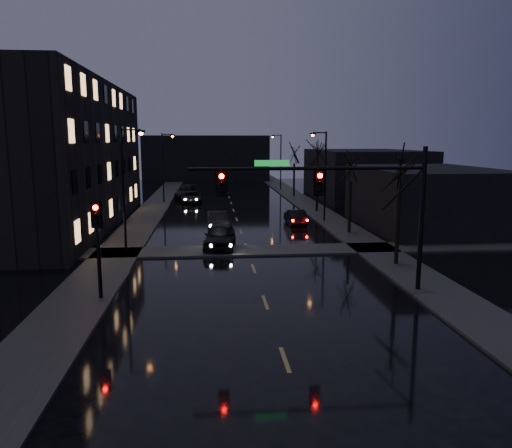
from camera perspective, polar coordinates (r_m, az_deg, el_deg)
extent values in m
plane|color=black|center=(15.64, 4.48, -18.26)|extent=(160.00, 160.00, 0.00)
cube|color=#2D2D2B|center=(49.52, -12.29, 0.99)|extent=(3.00, 140.00, 0.12)
cube|color=#2D2D2B|center=(50.35, 7.30, 1.28)|extent=(3.00, 140.00, 0.12)
cube|color=#2D2D2B|center=(33.01, -0.95, -3.05)|extent=(40.00, 3.00, 0.12)
cube|color=black|center=(45.84, -23.37, 7.22)|extent=(12.00, 30.00, 12.00)
cube|color=black|center=(43.74, 18.96, 2.80)|extent=(10.00, 14.00, 5.00)
cube|color=black|center=(64.74, 12.24, 5.60)|extent=(12.00, 18.00, 6.00)
cube|color=black|center=(91.67, -5.70, 7.52)|extent=(22.00, 10.00, 8.00)
cylinder|color=black|center=(25.02, 18.39, 0.38)|extent=(0.22, 0.22, 7.00)
cylinder|color=black|center=(23.10, 6.05, 6.33)|extent=(11.00, 0.16, 0.16)
cylinder|color=black|center=(24.45, 16.43, 3.82)|extent=(2.05, 0.10, 2.05)
cube|color=#0C591E|center=(22.81, 1.84, 6.97)|extent=(1.60, 0.04, 0.28)
cube|color=black|center=(22.70, -3.96, 4.66)|extent=(0.35, 0.28, 1.05)
sphere|color=#FF0705|center=(22.51, -3.96, 5.46)|extent=(0.22, 0.22, 0.22)
cube|color=black|center=(23.24, 7.24, 4.72)|extent=(0.35, 0.28, 1.05)
sphere|color=#FF0705|center=(23.06, 7.34, 5.50)|extent=(0.22, 0.22, 0.22)
cylinder|color=black|center=(23.73, -17.54, -3.26)|extent=(0.18, 0.18, 4.40)
cube|color=black|center=(23.41, -17.76, 1.04)|extent=(0.35, 0.28, 1.05)
sphere|color=#FF0705|center=(23.21, -17.89, 1.79)|extent=(0.22, 0.22, 0.22)
cylinder|color=black|center=(30.09, 15.87, -0.51)|extent=(0.24, 0.24, 4.40)
cylinder|color=black|center=(39.49, 10.67, 1.83)|extent=(0.24, 0.24, 4.12)
cylinder|color=black|center=(51.02, 7.00, 3.97)|extent=(0.24, 0.24, 4.68)
cylinder|color=black|center=(64.73, 4.37, 5.03)|extent=(0.24, 0.24, 4.29)
cylinder|color=black|center=(32.23, -14.89, 3.42)|extent=(0.16, 0.16, 8.00)
cylinder|color=black|center=(31.97, -14.12, 10.41)|extent=(1.20, 0.10, 0.10)
cube|color=black|center=(31.89, -13.03, 10.27)|extent=(0.50, 0.25, 0.15)
sphere|color=orange|center=(31.89, -13.02, 10.09)|extent=(0.28, 0.28, 0.28)
cylinder|color=black|center=(58.95, -10.58, 6.25)|extent=(0.16, 0.16, 8.00)
cylinder|color=black|center=(58.81, -10.11, 10.06)|extent=(1.20, 0.10, 0.10)
cube|color=black|center=(58.76, -9.52, 9.98)|extent=(0.50, 0.25, 0.15)
sphere|color=orange|center=(58.76, -9.51, 9.88)|extent=(0.28, 0.28, 0.28)
cylinder|color=black|center=(44.91, 7.91, 5.32)|extent=(0.16, 0.16, 8.00)
cylinder|color=black|center=(44.66, 7.27, 10.32)|extent=(1.20, 0.10, 0.10)
cube|color=black|center=(44.54, 6.50, 10.20)|extent=(0.50, 0.25, 0.15)
sphere|color=orange|center=(44.54, 6.50, 10.08)|extent=(0.28, 0.28, 0.28)
cylinder|color=black|center=(72.41, 2.85, 7.00)|extent=(0.16, 0.16, 8.00)
cylinder|color=black|center=(72.26, 2.40, 10.09)|extent=(1.20, 0.10, 0.10)
cube|color=black|center=(72.18, 1.92, 10.02)|extent=(0.50, 0.25, 0.15)
sphere|color=orange|center=(72.18, 1.92, 9.94)|extent=(0.28, 0.28, 0.28)
imported|color=black|center=(33.92, -4.14, -1.38)|extent=(2.50, 5.14, 1.69)
imported|color=black|center=(41.21, -4.36, 0.40)|extent=(1.81, 4.43, 1.43)
imported|color=black|center=(58.71, -7.38, 3.08)|extent=(2.30, 4.95, 1.37)
imported|color=black|center=(63.74, -8.03, 3.67)|extent=(2.81, 5.67, 1.58)
imported|color=black|center=(43.50, 4.54, 0.82)|extent=(1.52, 4.07, 1.33)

